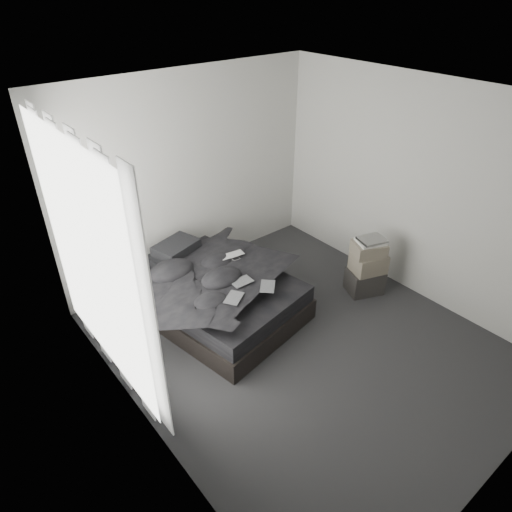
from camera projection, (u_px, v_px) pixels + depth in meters
floor at (302, 343)px, 5.04m from camera, size 3.60×4.20×0.01m
ceiling at (319, 102)px, 3.65m from camera, size 3.60×4.20×0.01m
wall_back at (191, 176)px, 5.72m from camera, size 3.60×0.01×2.60m
wall_left at (137, 319)px, 3.38m from camera, size 0.01×4.20×2.60m
wall_right at (419, 192)px, 5.31m from camera, size 0.01×4.20×2.60m
window_left at (90, 262)px, 3.95m from camera, size 0.02×2.00×2.30m
curtain_left at (97, 266)px, 4.02m from camera, size 0.06×2.12×2.48m
bed at (218, 304)px, 5.42m from camera, size 1.70×2.06×0.25m
mattress at (217, 289)px, 5.30m from camera, size 1.63×2.00×0.20m
duvet at (219, 276)px, 5.16m from camera, size 1.61×1.79×0.22m
pillow_lower at (172, 257)px, 5.58m from camera, size 0.61×0.47×0.13m
pillow_upper at (176, 247)px, 5.55m from camera, size 0.60×0.49×0.12m
laptop at (233, 252)px, 5.37m from camera, size 0.32×0.23×0.02m
comic_a at (234, 293)px, 4.71m from camera, size 0.28×0.25×0.01m
comic_b at (242, 276)px, 4.96m from camera, size 0.24×0.16×0.01m
comic_c at (268, 280)px, 4.88m from camera, size 0.27×0.27×0.01m
side_stand at (128, 287)px, 5.26m from camera, size 0.49×0.49×0.79m
papers at (124, 258)px, 5.04m from camera, size 0.31×0.23×0.02m
floor_books at (134, 357)px, 4.76m from camera, size 0.15×0.20×0.13m
box_lower at (365, 280)px, 5.78m from camera, size 0.52×0.47×0.31m
box_mid at (368, 263)px, 5.63m from camera, size 0.47×0.42×0.24m
box_upper at (369, 249)px, 5.53m from camera, size 0.47×0.44×0.16m
art_book_white at (371, 241)px, 5.48m from camera, size 0.39×0.36×0.03m
art_book_snake at (372, 240)px, 5.46m from camera, size 0.37×0.33×0.03m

